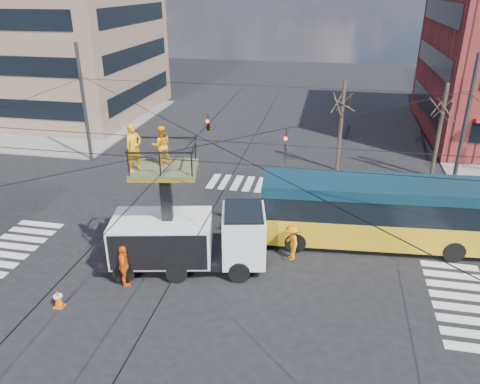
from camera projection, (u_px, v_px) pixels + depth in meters
name	position (u px, v px, depth m)	size (l,w,h in m)	color
ground	(216.00, 274.00, 20.12)	(120.00, 120.00, 0.00)	black
sidewalk_nw	(48.00, 120.00, 42.63)	(18.00, 18.00, 0.12)	slate
crosswalks	(216.00, 274.00, 20.11)	(22.40, 22.40, 0.02)	silver
overhead_network	(214.00, 178.00, 18.74)	(24.24, 24.24, 8.00)	#2D2D30
tree_a	(343.00, 102.00, 29.42)	(2.00, 2.00, 6.00)	#382B21
tree_b	(444.00, 106.00, 28.35)	(2.00, 2.00, 6.00)	#382B21
utility_truck	(187.00, 224.00, 19.84)	(7.32, 3.78, 6.58)	black
city_bus	(378.00, 211.00, 21.79)	(11.04, 3.46, 3.20)	gold
traffic_cone	(58.00, 299.00, 17.94)	(0.36, 0.36, 0.76)	#F1580A
worker_ground	(124.00, 266.00, 19.03)	(1.08, 0.45, 1.84)	#FF6210
flagger	(292.00, 242.00, 20.90)	(1.11, 0.64, 1.72)	orange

